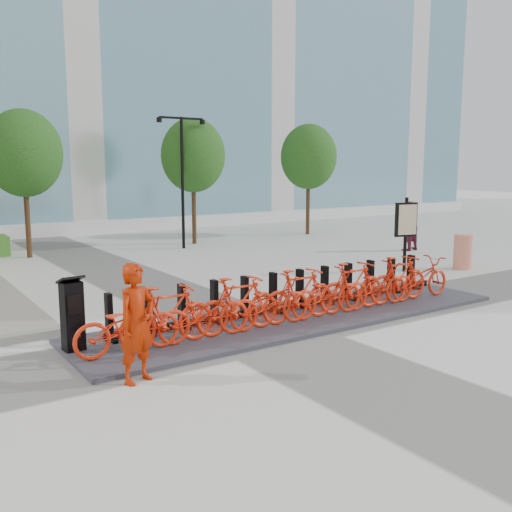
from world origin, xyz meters
TOP-DOWN VIEW (x-y plane):
  - ground at (0.00, 0.00)m, footprint 120.00×120.00m
  - glass_building at (14.00, 26.00)m, footprint 32.00×16.00m
  - tree_1 at (-1.50, 12.00)m, footprint 2.60×2.60m
  - tree_2 at (5.00, 12.00)m, footprint 2.60×2.60m
  - tree_3 at (11.00, 12.00)m, footprint 2.60×2.60m
  - streetlamp at (4.00, 11.00)m, footprint 2.00×0.20m
  - dock_pad at (1.30, 0.30)m, footprint 9.60×2.40m
  - dock_rail_posts at (1.36, 0.77)m, footprint 8.02×0.50m
  - bike_0 at (-2.60, -0.05)m, footprint 1.84×0.64m
  - bike_1 at (-1.88, -0.05)m, footprint 1.78×0.50m
  - bike_2 at (-1.16, -0.05)m, footprint 1.84×0.64m
  - bike_3 at (-0.44, -0.05)m, footprint 1.78×0.50m
  - bike_4 at (0.28, -0.05)m, footprint 1.84×0.64m
  - bike_5 at (1.00, -0.05)m, footprint 1.78×0.50m
  - bike_6 at (1.72, -0.05)m, footprint 1.84×0.64m
  - bike_7 at (2.44, -0.05)m, footprint 1.78×0.50m
  - bike_8 at (3.16, -0.05)m, footprint 1.84×0.64m
  - bike_9 at (3.88, -0.05)m, footprint 1.78×0.50m
  - bike_10 at (4.60, -0.05)m, footprint 1.84×0.64m
  - kiosk at (-3.30, 0.63)m, footprint 0.42×0.37m
  - worker_red at (-2.87, -1.14)m, footprint 0.76×0.63m
  - pedestrian at (10.79, 5.77)m, footprint 0.95×0.76m
  - construction_barrel at (9.15, 2.11)m, footprint 0.69×0.69m
  - map_sign at (7.31, 2.80)m, footprint 0.74×0.27m

SIDE VIEW (x-z plane):
  - ground at x=0.00m, z-range 0.00..0.00m
  - dock_pad at x=1.30m, z-range 0.00..0.08m
  - dock_rail_posts at x=1.36m, z-range 0.08..0.93m
  - construction_barrel at x=9.15m, z-range 0.00..1.08m
  - bike_0 at x=-2.60m, z-range 0.08..1.05m
  - bike_2 at x=-1.16m, z-range 0.08..1.05m
  - bike_4 at x=0.28m, z-range 0.08..1.05m
  - bike_6 at x=1.72m, z-range 0.08..1.05m
  - bike_8 at x=3.16m, z-range 0.08..1.05m
  - bike_10 at x=4.60m, z-range 0.08..1.05m
  - bike_1 at x=-1.88m, z-range 0.08..1.15m
  - bike_3 at x=-0.44m, z-range 0.08..1.15m
  - bike_5 at x=1.00m, z-range 0.08..1.15m
  - bike_7 at x=2.44m, z-range 0.08..1.15m
  - bike_9 at x=3.88m, z-range 0.08..1.15m
  - kiosk at x=-3.30m, z-range 0.05..1.35m
  - worker_red at x=-2.87m, z-range 0.00..1.78m
  - pedestrian at x=10.79m, z-range 0.00..1.86m
  - map_sign at x=7.31m, z-range 0.36..2.61m
  - streetlamp at x=4.00m, z-range 0.63..5.63m
  - tree_1 at x=-1.50m, z-range 1.04..6.14m
  - tree_2 at x=5.00m, z-range 1.04..6.14m
  - tree_3 at x=11.00m, z-range 1.04..6.14m
  - glass_building at x=14.00m, z-range 0.00..24.00m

